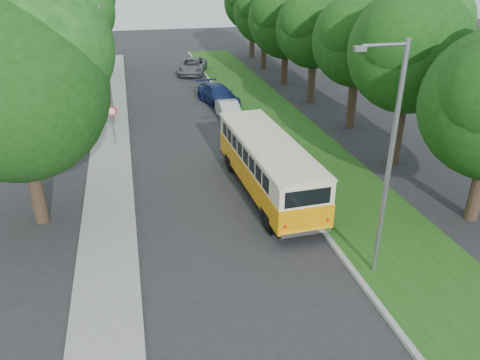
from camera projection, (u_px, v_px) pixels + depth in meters
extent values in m
plane|color=#27272A|center=(238.00, 250.00, 17.73)|extent=(120.00, 120.00, 0.00)
cube|color=gray|center=(286.00, 182.00, 22.84)|extent=(0.20, 70.00, 0.15)
cube|color=#1F4D14|center=(331.00, 178.00, 23.34)|extent=(4.50, 70.00, 0.13)
cube|color=gray|center=(109.00, 202.00, 21.08)|extent=(2.20, 70.00, 0.12)
cylinder|color=#332319|center=(479.00, 183.00, 19.15)|extent=(0.56, 0.56, 3.35)
cylinder|color=#332319|center=(399.00, 126.00, 24.16)|extent=(0.56, 0.56, 4.26)
sphere|color=#143E0E|center=(410.00, 51.00, 22.53)|extent=(5.98, 5.98, 5.98)
sphere|color=#143E0E|center=(426.00, 23.00, 22.75)|extent=(4.49, 4.49, 4.49)
sphere|color=#143E0E|center=(404.00, 39.00, 21.36)|extent=(4.19, 4.19, 4.19)
cylinder|color=#332319|center=(352.00, 97.00, 29.56)|extent=(0.56, 0.56, 3.95)
sphere|color=#143E0E|center=(359.00, 40.00, 28.03)|extent=(5.61, 5.61, 5.61)
sphere|color=#143E0E|center=(371.00, 19.00, 28.24)|extent=(4.21, 4.21, 4.21)
sphere|color=#143E0E|center=(352.00, 30.00, 26.94)|extent=(3.92, 3.92, 3.92)
cylinder|color=#332319|center=(312.00, 77.00, 34.75)|extent=(0.56, 0.56, 3.86)
sphere|color=#143E0E|center=(315.00, 28.00, 33.24)|extent=(5.64, 5.64, 5.64)
sphere|color=#143E0E|center=(326.00, 10.00, 33.46)|extent=(4.23, 4.23, 4.23)
sphere|color=#143E0E|center=(308.00, 19.00, 32.14)|extent=(3.95, 3.95, 3.95)
cylinder|color=#332319|center=(285.00, 63.00, 40.05)|extent=(0.56, 0.56, 3.58)
sphere|color=#143E0E|center=(287.00, 19.00, 38.52)|extent=(6.36, 6.36, 6.36)
sphere|color=#143E0E|center=(298.00, 2.00, 38.76)|extent=(4.77, 4.77, 4.77)
sphere|color=#143E0E|center=(279.00, 10.00, 37.28)|extent=(4.45, 4.45, 4.45)
cylinder|color=#332319|center=(264.00, 50.00, 45.26)|extent=(0.56, 0.56, 3.68)
sphere|color=#143E0E|center=(265.00, 12.00, 43.75)|extent=(5.91, 5.91, 5.91)
sphere|color=#143E0E|center=(258.00, 4.00, 42.60)|extent=(4.14, 4.14, 4.14)
cylinder|color=#332319|center=(252.00, 38.00, 50.52)|extent=(0.56, 0.56, 4.05)
sphere|color=#143E0E|center=(252.00, 2.00, 48.93)|extent=(5.97, 5.97, 5.97)
cylinder|color=#332319|center=(35.00, 182.00, 18.86)|extent=(0.56, 0.56, 3.68)
sphere|color=#143E0E|center=(16.00, 91.00, 17.26)|extent=(6.80, 6.80, 6.80)
sphere|color=#143E0E|center=(45.00, 49.00, 17.51)|extent=(5.10, 5.10, 5.10)
cylinder|color=#332319|center=(67.00, 93.00, 31.13)|extent=(0.56, 0.56, 3.68)
sphere|color=#143E0E|center=(57.00, 35.00, 29.52)|extent=(6.80, 6.80, 6.80)
sphere|color=#143E0E|center=(74.00, 11.00, 29.78)|extent=(5.10, 5.10, 5.10)
sphere|color=#143E0E|center=(35.00, 23.00, 28.20)|extent=(4.76, 4.76, 4.76)
cylinder|color=#332319|center=(79.00, 58.00, 41.65)|extent=(0.56, 0.56, 3.68)
sphere|color=#143E0E|center=(72.00, 14.00, 40.04)|extent=(6.80, 6.80, 6.80)
sphere|color=#143E0E|center=(57.00, 5.00, 38.71)|extent=(4.76, 4.76, 4.76)
cylinder|color=gray|center=(389.00, 169.00, 14.71)|extent=(0.16, 0.16, 8.00)
cylinder|color=gray|center=(385.00, 45.00, 12.90)|extent=(1.40, 0.10, 0.10)
cube|color=gray|center=(360.00, 49.00, 12.77)|extent=(0.35, 0.16, 0.14)
cylinder|color=gray|center=(107.00, 68.00, 29.16)|extent=(0.16, 0.16, 7.50)
cylinder|color=gray|center=(88.00, 7.00, 27.45)|extent=(1.40, 0.10, 0.10)
cube|color=gray|center=(74.00, 9.00, 27.33)|extent=(0.35, 0.16, 0.14)
cylinder|color=gray|center=(114.00, 126.00, 26.76)|extent=(0.06, 0.06, 2.50)
cone|color=red|center=(112.00, 111.00, 26.34)|extent=(0.56, 0.02, 0.56)
cone|color=white|center=(112.00, 111.00, 26.32)|extent=(0.40, 0.02, 0.40)
imported|color=#B7B8BC|center=(249.00, 137.00, 26.85)|extent=(2.08, 3.95, 1.28)
imported|color=silver|center=(229.00, 111.00, 31.52)|extent=(1.32, 3.73, 1.23)
imported|color=navy|center=(218.00, 95.00, 34.91)|extent=(2.99, 5.12, 1.40)
imported|color=slate|center=(192.00, 66.00, 43.89)|extent=(3.62, 5.50, 1.41)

